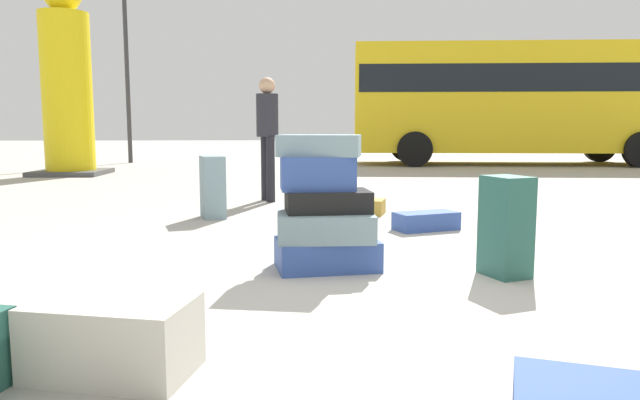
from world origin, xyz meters
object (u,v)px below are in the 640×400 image
object	(u,v)px
suitcase_cream_white_trunk	(113,337)
lamp_post	(125,7)
suitcase_teal_foreground_far	(506,226)
suitcase_tower	(324,210)
yellow_dummy_statue	(67,87)
suitcase_slate_upright_blue	(213,187)
person_bearded_onlooker	(267,127)
parked_bus	(516,96)
suitcase_tan_behind_tower	(352,206)
suitcase_navy_left_side	(426,221)

from	to	relation	value
suitcase_cream_white_trunk	lamp_post	size ratio (longest dim) A/B	0.10
suitcase_teal_foreground_far	suitcase_cream_white_trunk	bearing A→B (deg)	-164.21
suitcase_tower	suitcase_cream_white_trunk	world-z (taller)	suitcase_tower
suitcase_teal_foreground_far	lamp_post	bearing A→B (deg)	96.12
suitcase_teal_foreground_far	yellow_dummy_statue	bearing A→B (deg)	106.08
suitcase_slate_upright_blue	person_bearded_onlooker	bearing A→B (deg)	51.67
suitcase_tower	suitcase_teal_foreground_far	size ratio (longest dim) A/B	1.40
lamp_post	parked_bus	bearing A→B (deg)	-5.58
parked_bus	yellow_dummy_statue	bearing A→B (deg)	-158.47
suitcase_tower	suitcase_tan_behind_tower	size ratio (longest dim) A/B	1.28
suitcase_cream_white_trunk	suitcase_slate_upright_blue	world-z (taller)	suitcase_slate_upright_blue
suitcase_teal_foreground_far	suitcase_tan_behind_tower	bearing A→B (deg)	85.49
suitcase_tower	parked_bus	size ratio (longest dim) A/B	0.11
lamp_post	suitcase_navy_left_side	bearing A→B (deg)	-61.91
suitcase_tower	suitcase_slate_upright_blue	world-z (taller)	suitcase_tower
suitcase_tan_behind_tower	yellow_dummy_statue	distance (m)	8.23
suitcase_tan_behind_tower	suitcase_teal_foreground_far	size ratio (longest dim) A/B	1.09
suitcase_teal_foreground_far	yellow_dummy_statue	world-z (taller)	yellow_dummy_statue
suitcase_navy_left_side	person_bearded_onlooker	size ratio (longest dim) A/B	0.37
suitcase_navy_left_side	lamp_post	world-z (taller)	lamp_post
suitcase_tan_behind_tower	suitcase_cream_white_trunk	xyz separation A→B (m)	(-1.43, -4.50, 0.07)
yellow_dummy_statue	lamp_post	bearing A→B (deg)	88.40
parked_bus	lamp_post	world-z (taller)	lamp_post
person_bearded_onlooker	suitcase_tan_behind_tower	bearing A→B (deg)	19.43
suitcase_tan_behind_tower	yellow_dummy_statue	bearing A→B (deg)	149.95
suitcase_tan_behind_tower	suitcase_slate_upright_blue	size ratio (longest dim) A/B	1.08
suitcase_teal_foreground_far	parked_bus	distance (m)	12.91
person_bearded_onlooker	suitcase_tower	bearing A→B (deg)	-12.89
suitcase_navy_left_side	person_bearded_onlooker	distance (m)	3.04
suitcase_tan_behind_tower	lamp_post	distance (m)	12.14
suitcase_teal_foreground_far	yellow_dummy_statue	distance (m)	10.94
suitcase_slate_upright_blue	suitcase_navy_left_side	bearing A→B (deg)	-39.27
suitcase_tower	person_bearded_onlooker	distance (m)	3.98
suitcase_cream_white_trunk	yellow_dummy_statue	bearing A→B (deg)	124.07
person_bearded_onlooker	yellow_dummy_statue	distance (m)	6.49
person_bearded_onlooker	yellow_dummy_statue	xyz separation A→B (m)	(-4.42, 4.68, 0.84)
suitcase_cream_white_trunk	suitcase_teal_foreground_far	size ratio (longest dim) A/B	0.94
suitcase_teal_foreground_far	parked_bus	size ratio (longest dim) A/B	0.08
suitcase_teal_foreground_far	yellow_dummy_statue	xyz separation A→B (m)	(-6.23, 8.87, 1.51)
suitcase_cream_white_trunk	parked_bus	distance (m)	15.20
suitcase_teal_foreground_far	parked_bus	bearing A→B (deg)	50.23
suitcase_navy_left_side	yellow_dummy_statue	xyz separation A→B (m)	(-6.09, 7.04, 1.77)
suitcase_navy_left_side	suitcase_slate_upright_blue	xyz separation A→B (m)	(-2.23, 0.88, 0.26)
suitcase_tan_behind_tower	lamp_post	size ratio (longest dim) A/B	0.11
parked_bus	person_bearded_onlooker	bearing A→B (deg)	-123.80
suitcase_tan_behind_tower	suitcase_teal_foreground_far	world-z (taller)	suitcase_teal_foreground_far
suitcase_cream_white_trunk	parked_bus	world-z (taller)	parked_bus
suitcase_slate_upright_blue	yellow_dummy_statue	world-z (taller)	yellow_dummy_statue
suitcase_slate_upright_blue	parked_bus	world-z (taller)	parked_bus
person_bearded_onlooker	yellow_dummy_statue	world-z (taller)	yellow_dummy_statue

